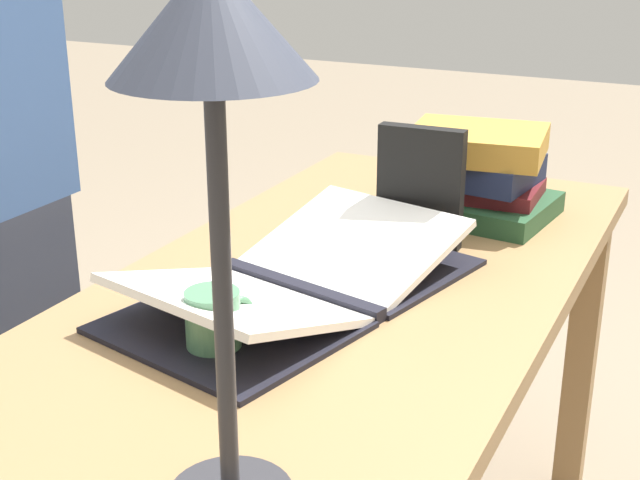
% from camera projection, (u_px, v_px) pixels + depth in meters
% --- Properties ---
extents(reading_desk, '(1.40, 0.66, 0.72)m').
position_uv_depth(reading_desk, '(340.00, 338.00, 1.42)').
color(reading_desk, '#937047').
rests_on(reading_desk, ground_plane).
extents(open_book, '(0.63, 0.43, 0.08)m').
position_uv_depth(open_book, '(300.00, 280.00, 1.31)').
color(open_book, black).
rests_on(open_book, reading_desk).
extents(book_stack_tall, '(0.25, 0.30, 0.16)m').
position_uv_depth(book_stack_tall, '(475.00, 174.00, 1.65)').
color(book_stack_tall, '#234C2D').
rests_on(book_stack_tall, reading_desk).
extents(book_standing_upright, '(0.03, 0.15, 0.21)m').
position_uv_depth(book_standing_upright, '(420.00, 187.00, 1.49)').
color(book_standing_upright, black).
rests_on(book_standing_upright, reading_desk).
extents(reading_lamp, '(0.17, 0.17, 0.51)m').
position_uv_depth(reading_lamp, '(213.00, 72.00, 0.71)').
color(reading_lamp, '#2D2D33').
rests_on(reading_lamp, reading_desk).
extents(coffee_mug, '(0.10, 0.07, 0.08)m').
position_uv_depth(coffee_mug, '(214.00, 321.00, 1.15)').
color(coffee_mug, '#4C7F5B').
rests_on(coffee_mug, reading_desk).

